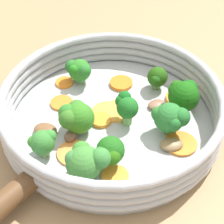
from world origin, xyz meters
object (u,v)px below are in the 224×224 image
carrot_slice_4 (61,103)px  broccoli_floret_5 (87,162)px  carrot_slice_3 (64,82)px  broccoli_floret_4 (127,105)px  mushroom_piece_3 (71,136)px  broccoli_floret_0 (79,70)px  broccoli_floret_2 (109,152)px  carrot_slice_9 (115,177)px  broccoli_floret_1 (157,78)px  carrot_slice_8 (181,144)px  broccoli_floret_6 (43,142)px  carrot_slice_2 (121,83)px  carrot_slice_10 (80,168)px  mushroom_piece_0 (45,130)px  mushroom_piece_2 (172,144)px  carrot_slice_6 (74,153)px  mushroom_piece_1 (157,105)px  broccoli_floret_8 (170,118)px  carrot_slice_0 (180,99)px  carrot_slice_5 (107,112)px  skillet (112,122)px  carrot_slice_1 (119,111)px  carrot_slice_7 (101,120)px  broccoli_floret_7 (183,95)px

carrot_slice_4 → broccoli_floret_5: bearing=-142.6°
carrot_slice_3 → carrot_slice_4: size_ratio=0.84×
broccoli_floret_4 → mushroom_piece_3: (-0.06, 0.06, -0.02)m
broccoli_floret_0 → broccoli_floret_2: (-0.15, -0.10, 0.00)m
carrot_slice_9 → broccoli_floret_1: bearing=-2.4°
broccoli_floret_0 → mushroom_piece_3: 0.13m
carrot_slice_9 → broccoli_floret_1: (0.19, -0.01, 0.02)m
carrot_slice_8 → broccoli_floret_6: (-0.07, 0.17, 0.02)m
carrot_slice_2 → broccoli_floret_1: size_ratio=0.97×
carrot_slice_10 → carrot_slice_2: bearing=0.1°
broccoli_floret_1 → mushroom_piece_0: 0.19m
broccoli_floret_1 → mushroom_piece_2: broccoli_floret_1 is taller
broccoli_floret_1 → broccoli_floret_6: size_ratio=0.97×
carrot_slice_6 → mushroom_piece_1: bearing=-33.3°
carrot_slice_8 → broccoli_floret_6: 0.19m
broccoli_floret_6 → broccoli_floret_8: 0.17m
carrot_slice_0 → mushroom_piece_1: 0.04m
carrot_slice_8 → broccoli_floret_8: bearing=53.2°
carrot_slice_5 → broccoli_floret_4: (-0.01, -0.03, 0.03)m
skillet → mushroom_piece_2: (-0.03, -0.09, 0.01)m
broccoli_floret_2 → broccoli_floret_4: size_ratio=1.00×
skillet → carrot_slice_1: (0.02, -0.01, 0.01)m
carrot_slice_2 → carrot_slice_3: bearing=106.3°
carrot_slice_3 → broccoli_floret_2: broccoli_floret_2 is taller
carrot_slice_9 → carrot_slice_8: bearing=-39.8°
mushroom_piece_2 → carrot_slice_1: bearing=62.8°
carrot_slice_5 → broccoli_floret_6: 0.12m
carrot_slice_8 → broccoli_floret_5: (-0.09, 0.10, 0.03)m
broccoli_floret_0 → mushroom_piece_1: 0.13m
carrot_slice_3 → carrot_slice_4: 0.05m
carrot_slice_7 → carrot_slice_4: bearing=76.0°
carrot_slice_6 → broccoli_floret_4: 0.10m
broccoli_floret_6 → mushroom_piece_2: broccoli_floret_6 is taller
carrot_slice_3 → carrot_slice_4: bearing=-161.6°
broccoli_floret_2 → mushroom_piece_0: size_ratio=1.38×
carrot_slice_1 → broccoli_floret_7: broccoli_floret_7 is taller
broccoli_floret_4 → broccoli_floret_5: 0.11m
carrot_slice_4 → carrot_slice_9: (-0.11, -0.12, 0.00)m
carrot_slice_4 → broccoli_floret_1: bearing=-57.9°
carrot_slice_0 → carrot_slice_5: carrot_slice_0 is taller
carrot_slice_2 → broccoli_floret_4: (-0.08, -0.03, 0.03)m
broccoli_floret_0 → carrot_slice_10: bearing=-158.1°
carrot_slice_4 → broccoli_floret_6: (-0.10, -0.02, 0.02)m
carrot_slice_0 → broccoli_floret_6: bearing=137.3°
carrot_slice_9 → broccoli_floret_7: bearing=-19.7°
carrot_slice_5 → mushroom_piece_1: size_ratio=1.67×
carrot_slice_3 → carrot_slice_6: bearing=-151.4°
carrot_slice_2 → broccoli_floret_2: size_ratio=0.79×
carrot_slice_0 → carrot_slice_2: bearing=85.7°
carrot_slice_7 → broccoli_floret_2: (-0.07, -0.04, 0.03)m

